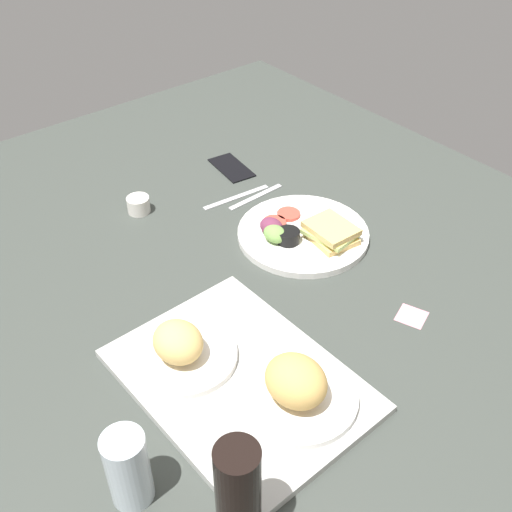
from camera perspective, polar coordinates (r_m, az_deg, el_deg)
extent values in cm
cube|color=#383D38|center=(137.99, 1.49, -1.69)|extent=(190.00, 150.00, 3.00)
cube|color=#B2B2AD|center=(113.78, -1.54, -11.34)|extent=(45.73, 34.01, 1.60)
cylinder|color=white|center=(109.92, 3.85, -12.66)|extent=(21.03, 21.03, 1.40)
ellipsoid|color=tan|center=(105.97, 3.69, -11.36)|extent=(11.42, 9.86, 7.79)
cylinder|color=white|center=(116.36, -6.59, -9.06)|extent=(19.58, 19.58, 1.40)
ellipsoid|color=#DBB266|center=(113.12, -7.18, -7.83)|extent=(10.07, 8.70, 6.87)
cylinder|color=white|center=(146.24, 4.34, 2.04)|extent=(30.81, 30.81, 1.60)
cube|color=#DBB266|center=(143.53, 6.85, 1.79)|extent=(12.09, 10.37, 1.40)
cube|color=#B2C66B|center=(142.81, 6.89, 2.18)|extent=(12.11, 10.40, 1.00)
cube|color=#DBB266|center=(142.10, 6.92, 2.56)|extent=(11.33, 9.41, 1.40)
cylinder|color=#D14738|center=(150.46, 3.01, 3.86)|extent=(5.60, 5.60, 0.80)
cylinder|color=#D14738|center=(147.48, 1.69, 3.09)|extent=(5.60, 5.60, 0.80)
cylinder|color=black|center=(141.43, 2.99, 1.82)|extent=(5.20, 5.20, 3.00)
cylinder|color=#EFEACC|center=(140.77, 3.01, 2.18)|extent=(4.26, 4.26, 0.60)
ellipsoid|color=#729E4C|center=(141.54, 1.77, 2.05)|extent=(6.00, 4.80, 3.60)
ellipsoid|color=#6B2D47|center=(143.87, 1.42, 2.74)|extent=(6.00, 4.80, 3.60)
cylinder|color=silver|center=(97.86, -11.68, -18.57)|extent=(6.56, 6.56, 13.88)
cylinder|color=black|center=(90.30, -1.64, -21.14)|extent=(6.40, 6.40, 20.06)
cylinder|color=silver|center=(156.33, -10.74, 4.66)|extent=(5.60, 5.60, 4.00)
cube|color=#B7B7BC|center=(159.85, -0.01, 5.50)|extent=(1.91, 17.03, 0.50)
cube|color=#B7B7BC|center=(159.75, -1.81, 5.45)|extent=(3.30, 19.04, 0.50)
cube|color=black|center=(172.07, -2.27, 8.17)|extent=(15.22, 9.02, 0.80)
cube|color=pink|center=(129.82, 14.11, -5.38)|extent=(7.22, 7.22, 0.12)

